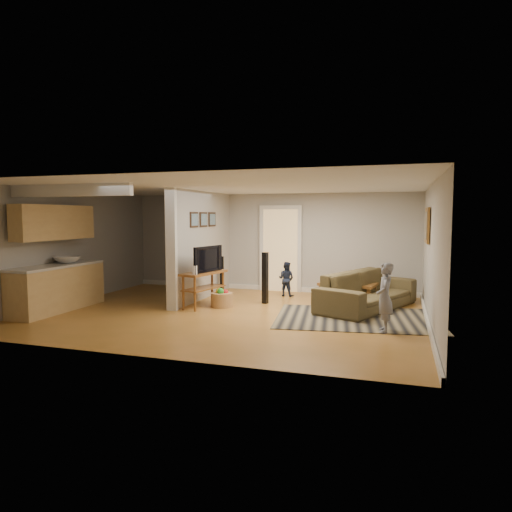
{
  "coord_description": "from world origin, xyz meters",
  "views": [
    {
      "loc": [
        3.22,
        -8.37,
        1.93
      ],
      "look_at": [
        0.37,
        0.64,
        1.1
      ],
      "focal_mm": 32.0,
      "sensor_mm": 36.0,
      "label": 1
    }
  ],
  "objects_px": {
    "sofa": "(367,309)",
    "toddler": "(286,296)",
    "child": "(384,332)",
    "coffee_table": "(349,287)",
    "speaker_left": "(265,278)",
    "toy_basket": "(222,299)",
    "tv_console": "(204,275)",
    "speaker_right": "(222,275)"
  },
  "relations": [
    {
      "from": "speaker_left",
      "to": "toddler",
      "type": "xyz_separation_m",
      "value": [
        0.22,
        1.05,
        -0.57
      ]
    },
    {
      "from": "coffee_table",
      "to": "speaker_left",
      "type": "xyz_separation_m",
      "value": [
        -1.77,
        -0.52,
        0.2
      ]
    },
    {
      "from": "speaker_left",
      "to": "child",
      "type": "distance_m",
      "value": 3.21
    },
    {
      "from": "coffee_table",
      "to": "sofa",
      "type": "bearing_deg",
      "value": -46.27
    },
    {
      "from": "coffee_table",
      "to": "toy_basket",
      "type": "bearing_deg",
      "value": -155.17
    },
    {
      "from": "tv_console",
      "to": "speaker_left",
      "type": "height_order",
      "value": "speaker_left"
    },
    {
      "from": "sofa",
      "to": "speaker_left",
      "type": "xyz_separation_m",
      "value": [
        -2.2,
        -0.06,
        0.57
      ]
    },
    {
      "from": "speaker_left",
      "to": "tv_console",
      "type": "bearing_deg",
      "value": -136.02
    },
    {
      "from": "tv_console",
      "to": "speaker_right",
      "type": "relative_size",
      "value": 1.35
    },
    {
      "from": "sofa",
      "to": "toddler",
      "type": "bearing_deg",
      "value": 87.09
    },
    {
      "from": "tv_console",
      "to": "toddler",
      "type": "bearing_deg",
      "value": 64.47
    },
    {
      "from": "sofa",
      "to": "tv_console",
      "type": "height_order",
      "value": "tv_console"
    },
    {
      "from": "sofa",
      "to": "toy_basket",
      "type": "distance_m",
      "value": 3.06
    },
    {
      "from": "sofa",
      "to": "speaker_right",
      "type": "relative_size",
      "value": 2.85
    },
    {
      "from": "child",
      "to": "toddler",
      "type": "distance_m",
      "value": 3.71
    },
    {
      "from": "sofa",
      "to": "coffee_table",
      "type": "distance_m",
      "value": 0.73
    },
    {
      "from": "sofa",
      "to": "child",
      "type": "bearing_deg",
      "value": -144.4
    },
    {
      "from": "tv_console",
      "to": "child",
      "type": "distance_m",
      "value": 3.95
    },
    {
      "from": "toy_basket",
      "to": "coffee_table",
      "type": "bearing_deg",
      "value": 24.83
    },
    {
      "from": "tv_console",
      "to": "child",
      "type": "xyz_separation_m",
      "value": [
        3.74,
        -1.07,
        -0.68
      ]
    },
    {
      "from": "sofa",
      "to": "coffee_table",
      "type": "relative_size",
      "value": 2.05
    },
    {
      "from": "coffee_table",
      "to": "speaker_left",
      "type": "relative_size",
      "value": 1.14
    },
    {
      "from": "sofa",
      "to": "tv_console",
      "type": "bearing_deg",
      "value": 126.88
    },
    {
      "from": "tv_console",
      "to": "toddler",
      "type": "height_order",
      "value": "tv_console"
    },
    {
      "from": "speaker_right",
      "to": "toy_basket",
      "type": "height_order",
      "value": "speaker_right"
    },
    {
      "from": "toy_basket",
      "to": "toddler",
      "type": "distance_m",
      "value": 1.98
    },
    {
      "from": "toddler",
      "to": "coffee_table",
      "type": "bearing_deg",
      "value": 172.14
    },
    {
      "from": "speaker_left",
      "to": "toddler",
      "type": "height_order",
      "value": "speaker_left"
    },
    {
      "from": "tv_console",
      "to": "toddler",
      "type": "xyz_separation_m",
      "value": [
        1.36,
        1.78,
        -0.68
      ]
    },
    {
      "from": "speaker_left",
      "to": "speaker_right",
      "type": "height_order",
      "value": "speaker_left"
    },
    {
      "from": "coffee_table",
      "to": "speaker_left",
      "type": "distance_m",
      "value": 1.85
    },
    {
      "from": "sofa",
      "to": "toddler",
      "type": "height_order",
      "value": "toddler"
    },
    {
      "from": "sofa",
      "to": "speaker_left",
      "type": "height_order",
      "value": "speaker_left"
    },
    {
      "from": "coffee_table",
      "to": "toy_basket",
      "type": "distance_m",
      "value": 2.8
    },
    {
      "from": "sofa",
      "to": "toy_basket",
      "type": "xyz_separation_m",
      "value": [
        -2.97,
        -0.72,
        0.17
      ]
    },
    {
      "from": "sofa",
      "to": "toddler",
      "type": "xyz_separation_m",
      "value": [
        -1.98,
        0.98,
        0.0
      ]
    },
    {
      "from": "child",
      "to": "toy_basket",
      "type": "bearing_deg",
      "value": -112.45
    },
    {
      "from": "tv_console",
      "to": "toy_basket",
      "type": "distance_m",
      "value": 0.63
    },
    {
      "from": "toy_basket",
      "to": "toddler",
      "type": "relative_size",
      "value": 0.56
    },
    {
      "from": "child",
      "to": "coffee_table",
      "type": "bearing_deg",
      "value": -163.91
    },
    {
      "from": "speaker_right",
      "to": "sofa",
      "type": "bearing_deg",
      "value": -29.81
    },
    {
      "from": "tv_console",
      "to": "speaker_left",
      "type": "distance_m",
      "value": 1.36
    }
  ]
}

